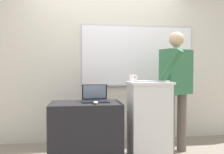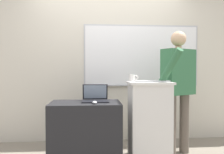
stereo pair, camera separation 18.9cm
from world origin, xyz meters
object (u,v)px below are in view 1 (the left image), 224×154
at_px(wireless_keyboard, 152,81).
at_px(person_presenter, 176,82).
at_px(lectern_podium, 149,119).
at_px(computer_mouse_by_laptop, 96,103).
at_px(coffee_mug, 131,78).
at_px(laptop, 95,97).
at_px(side_desk, 86,132).

bearing_deg(wireless_keyboard, person_presenter, 23.19).
bearing_deg(lectern_podium, computer_mouse_by_laptop, -168.05).
bearing_deg(lectern_podium, coffee_mug, 141.58).
distance_m(lectern_podium, person_presenter, 0.66).
height_order(wireless_keyboard, coffee_mug, coffee_mug).
distance_m(person_presenter, wireless_keyboard, 0.45).
xyz_separation_m(laptop, coffee_mug, (0.50, 0.07, 0.25)).
height_order(lectern_podium, side_desk, lectern_podium).
height_order(laptop, coffee_mug, coffee_mug).
distance_m(lectern_podium, side_desk, 0.84).
xyz_separation_m(person_presenter, laptop, (-1.14, -0.03, -0.18)).
relative_size(wireless_keyboard, coffee_mug, 3.34).
bearing_deg(wireless_keyboard, side_desk, 176.09).
bearing_deg(person_presenter, wireless_keyboard, 175.92).
height_order(lectern_podium, wireless_keyboard, wireless_keyboard).
bearing_deg(laptop, coffee_mug, 8.04).
bearing_deg(lectern_podium, side_desk, 179.94).
bearing_deg(side_desk, coffee_mug, 14.10).
distance_m(wireless_keyboard, coffee_mug, 0.31).
height_order(side_desk, wireless_keyboard, wireless_keyboard).
bearing_deg(person_presenter, computer_mouse_by_laptop, 166.00).
distance_m(laptop, computer_mouse_by_laptop, 0.24).
bearing_deg(lectern_podium, wireless_keyboard, -71.52).
xyz_separation_m(laptop, wireless_keyboard, (0.72, -0.14, 0.21)).
xyz_separation_m(side_desk, coffee_mug, (0.63, 0.16, 0.68)).
bearing_deg(coffee_mug, laptop, -171.96).
height_order(side_desk, person_presenter, person_presenter).
bearing_deg(person_presenter, laptop, 154.30).
distance_m(side_desk, coffee_mug, 0.94).
height_order(side_desk, coffee_mug, coffee_mug).
distance_m(person_presenter, coffee_mug, 0.64).
xyz_separation_m(side_desk, computer_mouse_by_laptop, (0.12, -0.15, 0.39)).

